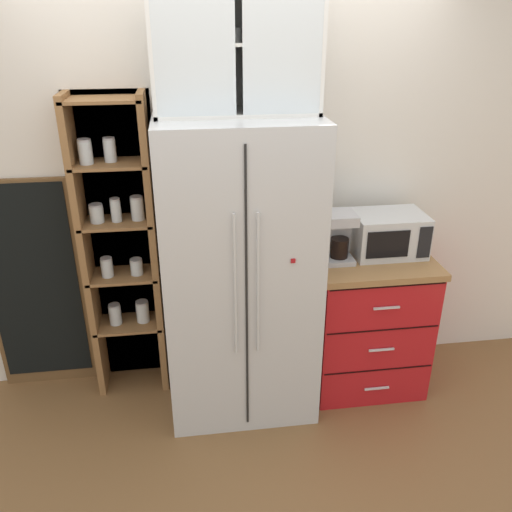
# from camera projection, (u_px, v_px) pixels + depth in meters

# --- Properties ---
(ground_plane) EXTENTS (10.63, 10.63, 0.00)m
(ground_plane) POSITION_uv_depth(u_px,v_px,m) (241.00, 393.00, 3.52)
(ground_plane) COLOR brown
(wall_back_cream) EXTENTS (4.94, 0.10, 2.55)m
(wall_back_cream) POSITION_uv_depth(u_px,v_px,m) (232.00, 192.00, 3.33)
(wall_back_cream) COLOR silver
(wall_back_cream) RESTS_ON ground
(refrigerator) EXTENTS (0.88, 0.73, 1.83)m
(refrigerator) POSITION_uv_depth(u_px,v_px,m) (239.00, 271.00, 3.13)
(refrigerator) COLOR silver
(refrigerator) RESTS_ON ground
(pantry_shelf_column) EXTENTS (0.49, 0.29, 1.92)m
(pantry_shelf_column) POSITION_uv_depth(u_px,v_px,m) (121.00, 246.00, 3.26)
(pantry_shelf_column) COLOR brown
(pantry_shelf_column) RESTS_ON ground
(counter_cabinet) EXTENTS (0.75, 0.63, 0.93)m
(counter_cabinet) POSITION_uv_depth(u_px,v_px,m) (365.00, 320.00, 3.47)
(counter_cabinet) COLOR red
(counter_cabinet) RESTS_ON ground
(microwave) EXTENTS (0.44, 0.33, 0.26)m
(microwave) POSITION_uv_depth(u_px,v_px,m) (388.00, 234.00, 3.28)
(microwave) COLOR silver
(microwave) RESTS_ON counter_cabinet
(coffee_maker) EXTENTS (0.17, 0.20, 0.31)m
(coffee_maker) POSITION_uv_depth(u_px,v_px,m) (338.00, 235.00, 3.19)
(coffee_maker) COLOR #B7B7BC
(coffee_maker) RESTS_ON counter_cabinet
(mug_navy) EXTENTS (0.11, 0.08, 0.08)m
(mug_navy) POSITION_uv_depth(u_px,v_px,m) (369.00, 246.00, 3.32)
(mug_navy) COLOR navy
(mug_navy) RESTS_ON counter_cabinet
(bottle_cobalt) EXTENTS (0.06, 0.06, 0.25)m
(bottle_cobalt) POSITION_uv_depth(u_px,v_px,m) (375.00, 242.00, 3.21)
(bottle_cobalt) COLOR navy
(bottle_cobalt) RESTS_ON counter_cabinet
(upper_cabinet) EXTENTS (0.84, 0.32, 0.69)m
(upper_cabinet) POSITION_uv_depth(u_px,v_px,m) (235.00, 44.00, 2.64)
(upper_cabinet) COLOR silver
(upper_cabinet) RESTS_ON refrigerator
(chalkboard_menu) EXTENTS (0.60, 0.04, 1.43)m
(chalkboard_menu) POSITION_uv_depth(u_px,v_px,m) (36.00, 287.00, 3.34)
(chalkboard_menu) COLOR brown
(chalkboard_menu) RESTS_ON ground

